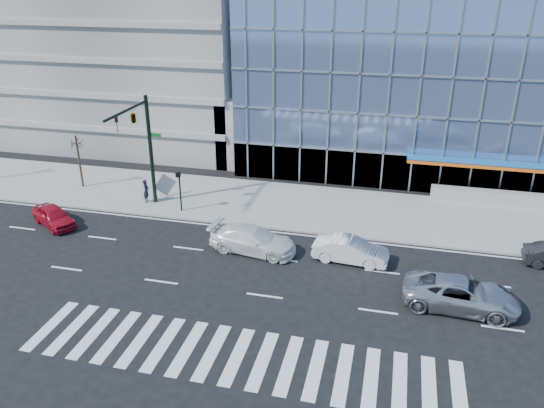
{
  "coord_description": "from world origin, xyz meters",
  "views": [
    {
      "loc": [
        6.07,
        -27.24,
        16.0
      ],
      "look_at": [
        -1.3,
        3.0,
        2.26
      ],
      "focal_mm": 35.0,
      "sensor_mm": 36.0,
      "label": 1
    }
  ],
  "objects": [
    {
      "name": "white_sedan",
      "position": [
        4.06,
        0.81,
        0.74
      ],
      "size": [
        4.58,
        1.92,
        1.47
      ],
      "primitive_type": "imported",
      "rotation": [
        0.0,
        0.0,
        1.49
      ],
      "color": "white",
      "rests_on": "ground"
    },
    {
      "name": "parking_garage",
      "position": [
        -20.0,
        26.0,
        10.0
      ],
      "size": [
        24.0,
        24.0,
        20.0
      ],
      "primitive_type": "cube",
      "color": "gray",
      "rests_on": "ground"
    },
    {
      "name": "theatre_building",
      "position": [
        14.0,
        26.0,
        7.5
      ],
      "size": [
        42.0,
        26.0,
        15.0
      ],
      "primitive_type": "cube",
      "color": "#6B83B3",
      "rests_on": "ground"
    },
    {
      "name": "ramp_block",
      "position": [
        -6.0,
        18.0,
        3.0
      ],
      "size": [
        6.0,
        8.0,
        6.0
      ],
      "primitive_type": "cube",
      "color": "gray",
      "rests_on": "ground"
    },
    {
      "name": "traffic_signal",
      "position": [
        -11.0,
        4.57,
        6.16
      ],
      "size": [
        1.14,
        5.74,
        8.0
      ],
      "color": "black",
      "rests_on": "sidewalk"
    },
    {
      "name": "silver_suv",
      "position": [
        10.06,
        -2.62,
        0.81
      ],
      "size": [
        5.97,
        2.99,
        1.62
      ],
      "primitive_type": "imported",
      "rotation": [
        0.0,
        0.0,
        1.52
      ],
      "color": "silver",
      "rests_on": "ground"
    },
    {
      "name": "sidewalk",
      "position": [
        0.0,
        8.0,
        0.07
      ],
      "size": [
        120.0,
        8.0,
        0.15
      ],
      "primitive_type": "cube",
      "color": "gray",
      "rests_on": "ground"
    },
    {
      "name": "street_tree_near",
      "position": [
        -18.0,
        7.5,
        3.78
      ],
      "size": [
        1.1,
        1.1,
        4.23
      ],
      "color": "#332319",
      "rests_on": "sidewalk"
    },
    {
      "name": "red_sedan",
      "position": [
        -16.11,
        0.95,
        0.68
      ],
      "size": [
        4.27,
        3.47,
        1.37
      ],
      "primitive_type": "imported",
      "rotation": [
        0.0,
        0.0,
        1.02
      ],
      "color": "#A90D20",
      "rests_on": "ground"
    },
    {
      "name": "pedestrian",
      "position": [
        -11.62,
        5.87,
        1.02
      ],
      "size": [
        0.54,
        0.71,
        1.75
      ],
      "primitive_type": "imported",
      "rotation": [
        0.0,
        0.0,
        1.78
      ],
      "color": "black",
      "rests_on": "sidewalk"
    },
    {
      "name": "tilted_panel",
      "position": [
        -10.72,
        7.24,
        1.07
      ],
      "size": [
        1.35,
        1.33,
        1.83
      ],
      "primitive_type": "cube",
      "rotation": [
        0.0,
        0.7,
        0.78
      ],
      "color": "gray",
      "rests_on": "sidewalk"
    },
    {
      "name": "ground",
      "position": [
        0.0,
        0.0,
        0.0
      ],
      "size": [
        160.0,
        160.0,
        0.0
      ],
      "primitive_type": "plane",
      "color": "black",
      "rests_on": "ground"
    },
    {
      "name": "ped_signal_post",
      "position": [
        -8.5,
        4.94,
        2.14
      ],
      "size": [
        0.3,
        0.33,
        3.0
      ],
      "color": "black",
      "rests_on": "sidewalk"
    },
    {
      "name": "white_suv",
      "position": [
        -1.94,
        0.65,
        0.79
      ],
      "size": [
        5.68,
        2.88,
        1.58
      ],
      "primitive_type": "imported",
      "rotation": [
        0.0,
        0.0,
        1.44
      ],
      "color": "white",
      "rests_on": "ground"
    }
  ]
}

